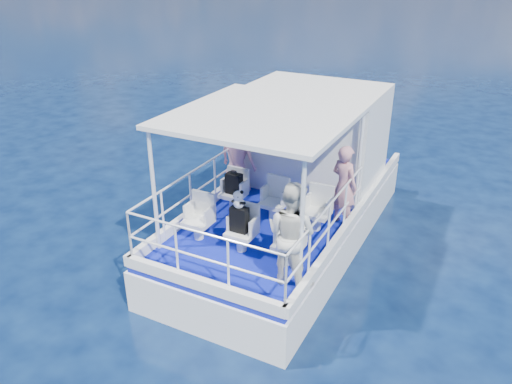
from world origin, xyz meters
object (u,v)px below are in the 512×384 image
at_px(backpack_center, 239,219).
at_px(panda, 239,199).
at_px(passenger_port_fwd, 237,155).
at_px(passenger_stbd_aft, 291,234).

relative_size(backpack_center, panda, 1.38).
bearing_deg(passenger_port_fwd, backpack_center, 124.77).
relative_size(passenger_stbd_aft, backpack_center, 3.74).
xyz_separation_m(backpack_center, panda, (-0.01, -0.01, 0.40)).
height_order(passenger_port_fwd, panda, passenger_port_fwd).
height_order(passenger_stbd_aft, panda, passenger_stbd_aft).
relative_size(passenger_stbd_aft, panda, 5.16).
distance_m(passenger_stbd_aft, panda, 1.25).
bearing_deg(panda, passenger_stbd_aft, -20.37).
bearing_deg(backpack_center, panda, -137.48).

